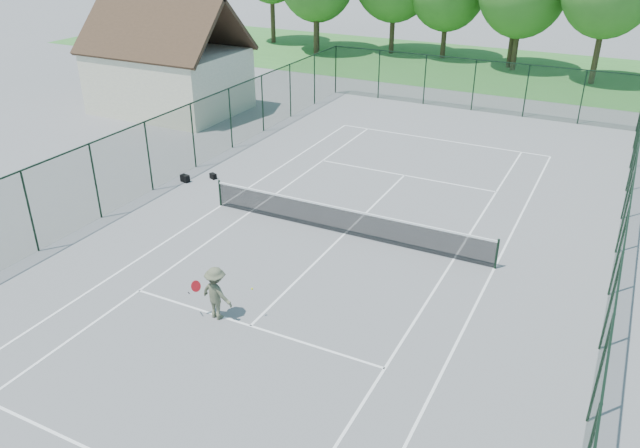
% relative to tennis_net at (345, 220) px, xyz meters
% --- Properties ---
extents(ground, '(140.00, 140.00, 0.00)m').
position_rel_tennis_net_xyz_m(ground, '(0.00, 0.00, -0.58)').
color(ground, slate).
rests_on(ground, ground).
extents(grass_far, '(80.00, 16.00, 0.01)m').
position_rel_tennis_net_xyz_m(grass_far, '(0.00, 30.00, -0.57)').
color(grass_far, '#3B7E33').
rests_on(grass_far, ground).
extents(court_lines, '(11.05, 23.85, 0.01)m').
position_rel_tennis_net_xyz_m(court_lines, '(0.00, 0.00, -0.57)').
color(court_lines, white).
rests_on(court_lines, ground).
extents(tennis_net, '(11.08, 0.08, 1.10)m').
position_rel_tennis_net_xyz_m(tennis_net, '(0.00, 0.00, 0.00)').
color(tennis_net, black).
rests_on(tennis_net, ground).
extents(fence_enclosure, '(18.05, 36.05, 3.02)m').
position_rel_tennis_net_xyz_m(fence_enclosure, '(0.00, 0.00, 0.98)').
color(fence_enclosure, '#16341C').
rests_on(fence_enclosure, ground).
extents(utility_building, '(8.60, 6.27, 6.63)m').
position_rel_tennis_net_xyz_m(utility_building, '(-16.00, 10.00, 2.54)').
color(utility_building, beige).
rests_on(utility_building, ground).
extents(sports_bag_a, '(0.43, 0.31, 0.32)m').
position_rel_tennis_net_xyz_m(sports_bag_a, '(-8.34, 1.35, -0.42)').
color(sports_bag_a, black).
rests_on(sports_bag_a, ground).
extents(sports_bag_b, '(0.36, 0.29, 0.24)m').
position_rel_tennis_net_xyz_m(sports_bag_b, '(-7.45, 2.20, -0.45)').
color(sports_bag_b, black).
rests_on(sports_bag_b, ground).
extents(tennis_player, '(1.86, 0.95, 1.64)m').
position_rel_tennis_net_xyz_m(tennis_player, '(-1.08, -6.44, 0.24)').
color(tennis_player, '#555840').
rests_on(tennis_player, ground).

